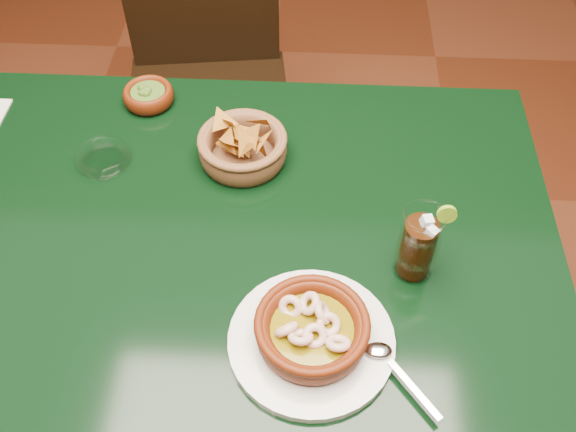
{
  "coord_description": "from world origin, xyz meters",
  "views": [
    {
      "loc": [
        0.18,
        -0.69,
        1.6
      ],
      "look_at": [
        0.14,
        -0.02,
        0.81
      ],
      "focal_mm": 40.0,
      "sensor_mm": 36.0,
      "label": 1
    }
  ],
  "objects_px": {
    "shrimp_plate": "(312,333)",
    "cola_drink": "(418,244)",
    "chip_basket": "(243,147)",
    "dining_chair": "(207,77)",
    "dining_table": "(212,260)"
  },
  "relations": [
    {
      "from": "shrimp_plate",
      "to": "chip_basket",
      "type": "xyz_separation_m",
      "value": [
        -0.14,
        0.38,
        -0.0
      ]
    },
    {
      "from": "chip_basket",
      "to": "cola_drink",
      "type": "height_order",
      "value": "cola_drink"
    },
    {
      "from": "chip_basket",
      "to": "cola_drink",
      "type": "distance_m",
      "value": 0.38
    },
    {
      "from": "dining_table",
      "to": "chip_basket",
      "type": "relative_size",
      "value": 6.08
    },
    {
      "from": "dining_chair",
      "to": "shrimp_plate",
      "type": "distance_m",
      "value": 1.01
    },
    {
      "from": "dining_chair",
      "to": "chip_basket",
      "type": "xyz_separation_m",
      "value": [
        0.17,
        -0.54,
        0.27
      ]
    },
    {
      "from": "dining_chair",
      "to": "chip_basket",
      "type": "distance_m",
      "value": 0.63
    },
    {
      "from": "shrimp_plate",
      "to": "cola_drink",
      "type": "bearing_deg",
      "value": 41.85
    },
    {
      "from": "chip_basket",
      "to": "dining_chair",
      "type": "bearing_deg",
      "value": 106.96
    },
    {
      "from": "dining_chair",
      "to": "chip_basket",
      "type": "bearing_deg",
      "value": -73.04
    },
    {
      "from": "chip_basket",
      "to": "shrimp_plate",
      "type": "bearing_deg",
      "value": -69.94
    },
    {
      "from": "dining_table",
      "to": "chip_basket",
      "type": "bearing_deg",
      "value": 74.43
    },
    {
      "from": "dining_table",
      "to": "cola_drink",
      "type": "distance_m",
      "value": 0.39
    },
    {
      "from": "dining_table",
      "to": "cola_drink",
      "type": "height_order",
      "value": "cola_drink"
    },
    {
      "from": "dining_chair",
      "to": "shrimp_plate",
      "type": "relative_size",
      "value": 3.07
    }
  ]
}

